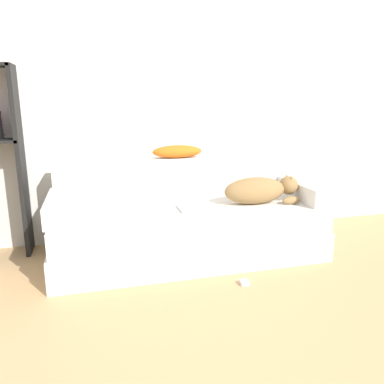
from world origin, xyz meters
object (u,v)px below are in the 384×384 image
Objects in this scene: couch at (189,232)px; throw_pillow at (177,152)px; laptop at (196,208)px; power_adapter at (244,283)px; dog at (260,190)px.

throw_pillow is at bearing 92.32° from couch.
laptop is 0.73m from power_adapter.
dog is at bearing -33.27° from throw_pillow.
laptop is 0.65× the size of throw_pillow.
power_adapter is (-0.37, -0.57, -0.54)m from dog.
laptop is at bearing -177.72° from dog.
laptop reaches higher than power_adapter.
couch is at bearing 117.86° from laptop.
throw_pillow reaches higher than dog.
couch is at bearing 112.42° from power_adapter.
dog is at bearing 57.05° from power_adapter.
dog reaches higher than couch.
throw_pillow is at bearing 105.35° from power_adapter.
throw_pillow is (-0.64, 0.42, 0.30)m from dog.
dog is 2.29× the size of laptop.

